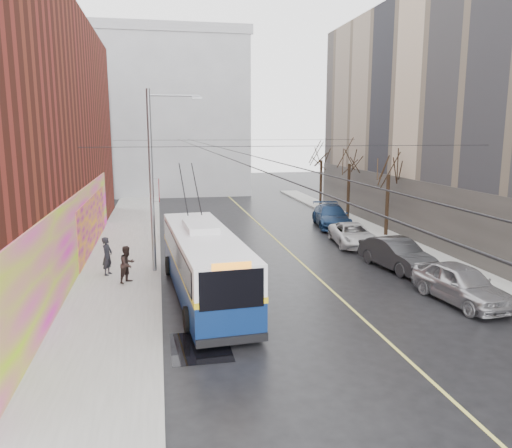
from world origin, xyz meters
The scene contains 20 objects.
ground centered at (0.00, 0.00, 0.00)m, with size 140.00×140.00×0.00m, color black.
sidewalk_left centered at (-8.00, 12.00, 0.07)m, with size 4.00×60.00×0.15m, color gray.
sidewalk_right centered at (9.00, 12.00, 0.07)m, with size 2.00×60.00×0.15m, color gray.
lane_line centered at (1.50, 14.00, 0.00)m, with size 0.12×50.00×0.01m, color #BFB74C.
building_far centered at (-6.00, 44.99, 9.02)m, with size 20.50×12.10×18.00m.
streetlight_pole centered at (-6.14, 10.00, 4.85)m, with size 2.65×0.60×9.00m.
catenary_wires centered at (-2.54, 14.77, 6.25)m, with size 18.00×60.00×0.22m.
tree_near centered at (9.00, 16.00, 4.98)m, with size 3.20×3.20×6.40m.
tree_mid centered at (9.00, 23.00, 5.25)m, with size 3.20×3.20×6.68m.
tree_far centered at (9.00, 30.00, 5.14)m, with size 3.20×3.20×6.57m.
puddle centered at (-4.78, 0.80, 0.00)m, with size 1.94×2.59×0.01m, color black.
pigeons_flying centered at (-3.49, 9.32, 7.53)m, with size 2.35×2.11×1.19m.
trolleybus centered at (-4.15, 5.98, 1.50)m, with size 3.25×11.50×5.39m.
parked_car_a centered at (6.20, 3.12, 0.81)m, with size 1.92×4.78×1.63m, color #A0A0A5.
parked_car_b centered at (5.97, 8.40, 0.79)m, with size 1.67×4.80×1.58m, color #28282B.
parked_car_c centered at (5.84, 14.08, 0.67)m, with size 2.24×4.86×1.35m, color #B9B9BB.
parked_car_d centered at (6.59, 20.16, 0.81)m, with size 2.27×5.58×1.62m, color #152A4C.
following_car centered at (-3.84, 17.72, 0.77)m, with size 1.81×4.51×1.54m, color #A4A3A8.
pedestrian_a centered at (-8.52, 9.64, 1.08)m, with size 0.68×0.45×1.86m, color black.
pedestrian_b centered at (-7.49, 8.16, 1.01)m, with size 0.84×0.65×1.73m, color black.
Camera 1 is at (-5.93, -14.71, 7.01)m, focal length 35.00 mm.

